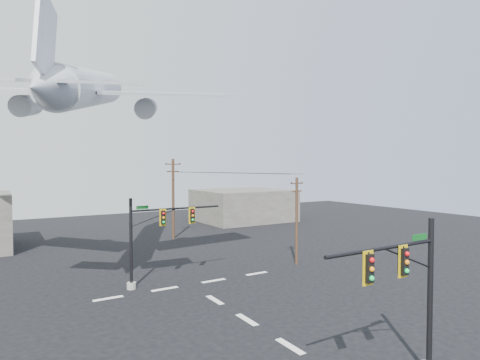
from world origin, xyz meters
TOP-DOWN VIEW (x-y plane):
  - ground at (0.00, 0.00)m, footprint 120.00×120.00m
  - lane_markings at (0.00, 5.33)m, footprint 14.00×21.20m
  - signal_mast_near at (2.12, -5.24)m, footprint 6.38×0.74m
  - signal_mast_far at (-2.46, 13.24)m, footprint 7.47×0.73m
  - utility_pole_a at (10.80, 12.68)m, footprint 1.58×0.33m
  - utility_pole_b at (6.10, 30.49)m, footprint 1.98×0.33m
  - power_lines at (8.45, 21.58)m, footprint 6.31×17.82m
  - airliner at (-5.85, 18.82)m, footprint 23.82×25.91m
  - building_right at (22.00, 40.00)m, footprint 14.00×12.00m

SIDE VIEW (x-z plane):
  - ground at x=0.00m, z-range 0.00..0.00m
  - lane_markings at x=0.00m, z-range 0.01..0.01m
  - building_right at x=22.00m, z-range 0.00..5.00m
  - signal_mast_far at x=-2.46m, z-range 0.30..6.90m
  - signal_mast_near at x=2.12m, z-range 0.24..6.98m
  - utility_pole_a at x=10.80m, z-range 0.18..8.06m
  - utility_pole_b at x=6.10m, z-range 0.23..10.01m
  - power_lines at x=8.45m, z-range 8.18..8.21m
  - airliner at x=-5.85m, z-range 11.28..18.98m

